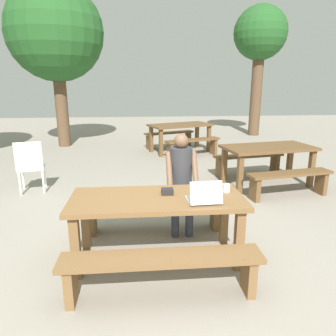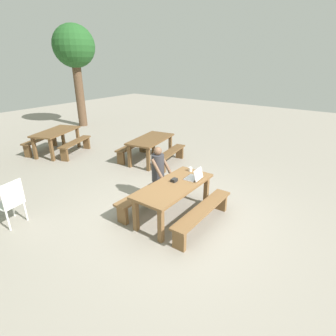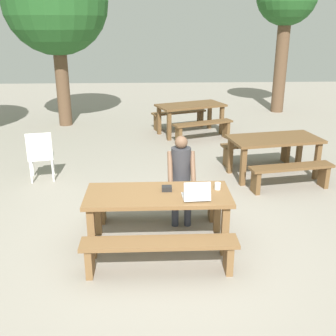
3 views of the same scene
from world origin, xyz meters
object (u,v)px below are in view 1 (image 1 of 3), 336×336
Objects in this scene: small_pouch at (167,191)px; person_seated at (181,178)px; laptop at (204,197)px; plastic_chair at (31,166)px; picnic_table_mid at (268,152)px; coffee_mug at (226,188)px; picnic_table_rear at (180,129)px; picnic_table_front at (157,207)px; tree_left at (260,37)px; tree_rear at (55,33)px.

small_pouch is 0.10× the size of person_seated.
laptop reaches higher than small_pouch.
plastic_chair is 4.30m from picnic_table_mid.
laptop is 0.43m from coffee_mug.
laptop is 5.75m from picnic_table_rear.
laptop is at bearing -137.13° from coffee_mug.
laptop is 0.84m from person_seated.
small_pouch is (-0.35, 0.27, -0.03)m from laptop.
picnic_table_front is 0.41× the size of tree_left.
picnic_table_rear is 4.45m from tree_rear.
person_seated is 2.59m from picnic_table_mid.
coffee_mug is 0.02× the size of tree_left.
picnic_table_rear is (3.04, 3.16, 0.17)m from plastic_chair.
plastic_chair is at bearing 170.67° from picnic_table_mid.
picnic_table_front is 3.28m from picnic_table_mid.
tree_left is 0.96× the size of tree_rear.
plastic_chair is at bearing -48.09° from laptop.
plastic_chair reaches higher than picnic_table_rear.
tree_rear reaches higher than person_seated.
tree_left reaches higher than person_seated.
person_seated is (-0.43, 0.54, -0.03)m from coffee_mug.
picnic_table_rear is at bearing 80.22° from picnic_table_front.
picnic_table_front is at bearing -69.64° from tree_rear.
laptop is 2.64× the size of small_pouch.
coffee_mug reaches higher than picnic_table_front.
coffee_mug is at bearing -113.14° from picnic_table_rear.
small_pouch is (0.12, 0.08, 0.14)m from picnic_table_front.
coffee_mug is at bearing 7.31° from picnic_table_front.
picnic_table_front is 9.59m from tree_left.
picnic_table_front is 14.34× the size of small_pouch.
tree_rear reaches higher than picnic_table_mid.
tree_left is at bearing 62.43° from picnic_table_mid.
plastic_chair is at bearing -136.36° from tree_left.
small_pouch is at bearing -141.78° from picnic_table_mid.
tree_rear is at bearing 110.36° from picnic_table_front.
tree_left is at bearing 68.05° from coffee_mug.
tree_rear is (-3.44, 1.16, 2.58)m from picnic_table_rear.
plastic_chair is (-2.43, 1.74, -0.24)m from person_seated.
picnic_table_mid is 0.95× the size of picnic_table_rear.
tree_left reaches higher than picnic_table_mid.
small_pouch is 0.07× the size of picnic_table_mid.
small_pouch is 0.66m from coffee_mug.
picnic_table_rear is 0.42× the size of tree_left.
picnic_table_mid is at bearing -89.22° from picnic_table_rear.
laptop reaches higher than plastic_chair.
laptop is 3.78× the size of coffee_mug.
laptop is at bearing 123.35° from plastic_chair.
tree_rear is at bearing -96.19° from plastic_chair.
person_seated is 1.38× the size of plastic_chair.
tree_rear is at bearing 111.45° from small_pouch.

